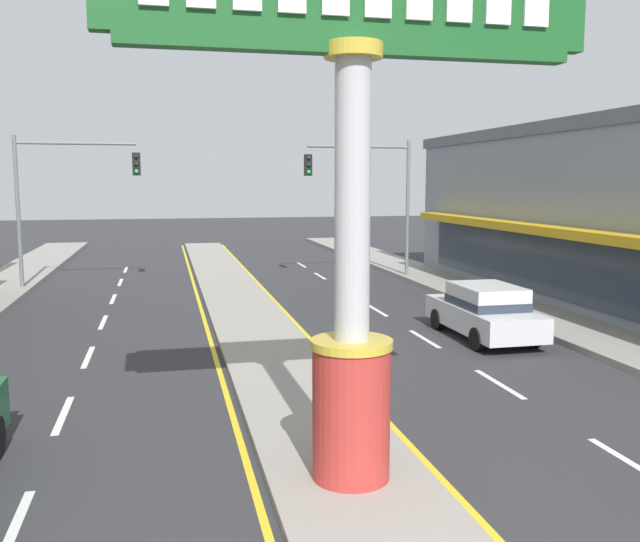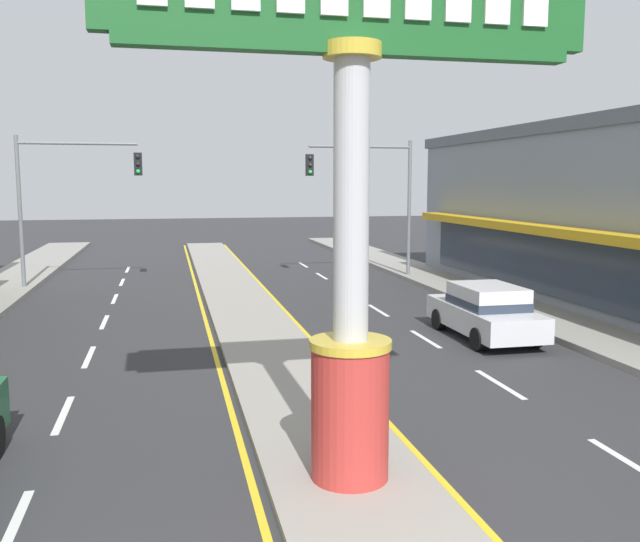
{
  "view_description": "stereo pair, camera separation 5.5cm",
  "coord_description": "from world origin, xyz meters",
  "px_view_note": "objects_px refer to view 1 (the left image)",
  "views": [
    {
      "loc": [
        -2.52,
        -3.99,
        4.37
      ],
      "look_at": [
        0.49,
        9.2,
        2.6
      ],
      "focal_mm": 38.3,
      "sensor_mm": 36.0,
      "label": 1
    },
    {
      "loc": [
        -2.46,
        -4.0,
        4.37
      ],
      "look_at": [
        0.49,
        9.2,
        2.6
      ],
      "focal_mm": 38.3,
      "sensor_mm": 36.0,
      "label": 2
    }
  ],
  "objects_px": {
    "traffic_light_left_side": "(64,185)",
    "sedan_near_right_lane": "(485,311)",
    "district_sign": "(353,193)",
    "traffic_light_right_side": "(371,185)"
  },
  "relations": [
    {
      "from": "district_sign",
      "to": "traffic_light_left_side",
      "type": "xyz_separation_m",
      "value": [
        -6.43,
        20.06,
        0.02
      ]
    },
    {
      "from": "traffic_light_left_side",
      "to": "traffic_light_right_side",
      "type": "height_order",
      "value": "same"
    },
    {
      "from": "traffic_light_right_side",
      "to": "sedan_near_right_lane",
      "type": "distance_m",
      "value": 12.39
    },
    {
      "from": "traffic_light_left_side",
      "to": "sedan_near_right_lane",
      "type": "xyz_separation_m",
      "value": [
        12.57,
        -11.83,
        -3.46
      ]
    },
    {
      "from": "district_sign",
      "to": "sedan_near_right_lane",
      "type": "height_order",
      "value": "district_sign"
    },
    {
      "from": "district_sign",
      "to": "traffic_light_right_side",
      "type": "distance_m",
      "value": 21.13
    },
    {
      "from": "sedan_near_right_lane",
      "to": "traffic_light_left_side",
      "type": "bearing_deg",
      "value": 136.75
    },
    {
      "from": "district_sign",
      "to": "sedan_near_right_lane",
      "type": "xyz_separation_m",
      "value": [
        6.14,
        8.23,
        -3.44
      ]
    },
    {
      "from": "traffic_light_right_side",
      "to": "sedan_near_right_lane",
      "type": "bearing_deg",
      "value": -91.37
    },
    {
      "from": "district_sign",
      "to": "traffic_light_right_side",
      "type": "relative_size",
      "value": 1.22
    }
  ]
}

